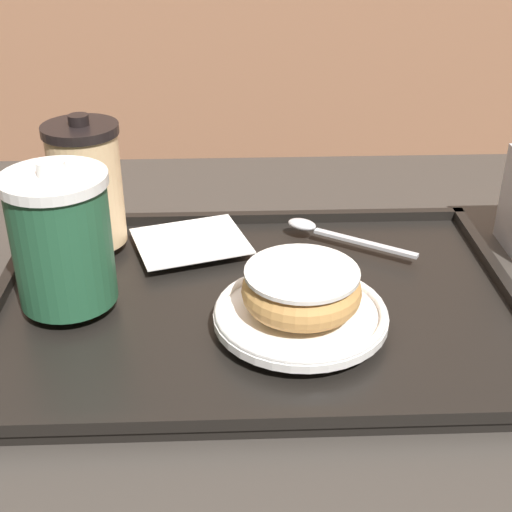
% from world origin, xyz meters
% --- Properties ---
extents(cafe_table, '(0.83, 0.86, 0.71)m').
position_xyz_m(cafe_table, '(0.00, 0.00, 0.54)').
color(cafe_table, '#38332D').
rests_on(cafe_table, ground_plane).
extents(serving_tray, '(0.53, 0.38, 0.02)m').
position_xyz_m(serving_tray, '(-0.03, -0.00, 0.72)').
color(serving_tray, black).
rests_on(serving_tray, cafe_table).
extents(napkin_paper, '(0.15, 0.13, 0.00)m').
position_xyz_m(napkin_paper, '(-0.10, 0.11, 0.74)').
color(napkin_paper, white).
rests_on(napkin_paper, serving_tray).
extents(coffee_cup_front, '(0.10, 0.10, 0.14)m').
position_xyz_m(coffee_cup_front, '(-0.21, -0.01, 0.80)').
color(coffee_cup_front, '#235638').
rests_on(coffee_cup_front, serving_tray).
extents(coffee_cup_rear, '(0.08, 0.08, 0.15)m').
position_xyz_m(coffee_cup_rear, '(-0.21, 0.12, 0.81)').
color(coffee_cup_rear, '#E0B784').
rests_on(coffee_cup_rear, serving_tray).
extents(plate_with_chocolate_donut, '(0.16, 0.16, 0.01)m').
position_xyz_m(plate_with_chocolate_donut, '(0.01, -0.06, 0.74)').
color(plate_with_chocolate_donut, white).
rests_on(plate_with_chocolate_donut, serving_tray).
extents(donut_chocolate_glazed, '(0.11, 0.11, 0.04)m').
position_xyz_m(donut_chocolate_glazed, '(0.01, -0.06, 0.77)').
color(donut_chocolate_glazed, tan).
rests_on(donut_chocolate_glazed, plate_with_chocolate_donut).
extents(spoon, '(0.14, 0.10, 0.01)m').
position_xyz_m(spoon, '(0.05, 0.12, 0.74)').
color(spoon, silver).
rests_on(spoon, serving_tray).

